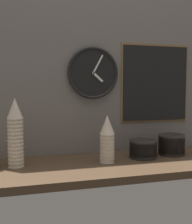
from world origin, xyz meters
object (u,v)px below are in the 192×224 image
at_px(cup_stack_center_right, 107,139).
at_px(bowl_stack_right, 143,148).
at_px(menu_board, 155,84).
at_px(wall_clock, 93,73).
at_px(cup_stack_left, 15,133).
at_px(bowl_stack_far_right, 171,144).

relative_size(cup_stack_center_right, bowl_stack_right, 1.61).
xyz_separation_m(bowl_stack_right, menu_board, (0.18, 0.21, 0.39)).
height_order(wall_clock, menu_board, menu_board).
relative_size(cup_stack_left, menu_board, 0.70).
relative_size(bowl_stack_right, menu_board, 0.32).
height_order(cup_stack_left, bowl_stack_right, cup_stack_left).
xyz_separation_m(cup_stack_left, bowl_stack_right, (0.74, -0.01, -0.12)).
distance_m(bowl_stack_right, menu_board, 0.48).
bearing_deg(bowl_stack_right, bowl_stack_far_right, 8.31).
bearing_deg(bowl_stack_far_right, cup_stack_center_right, -172.20).
xyz_separation_m(cup_stack_center_right, menu_board, (0.42, 0.24, 0.32)).
height_order(bowl_stack_right, menu_board, menu_board).
height_order(cup_stack_center_right, bowl_stack_far_right, cup_stack_center_right).
bearing_deg(wall_clock, cup_stack_center_right, -85.28).
distance_m(cup_stack_center_right, cup_stack_left, 0.50).
xyz_separation_m(cup_stack_center_right, bowl_stack_far_right, (0.45, 0.06, -0.07)).
bearing_deg(cup_stack_center_right, cup_stack_left, 175.30).
bearing_deg(menu_board, bowl_stack_far_right, -81.43).
distance_m(cup_stack_left, bowl_stack_right, 0.75).
bearing_deg(bowl_stack_far_right, bowl_stack_right, -171.69).
bearing_deg(wall_clock, cup_stack_left, -158.26).
distance_m(cup_stack_center_right, wall_clock, 0.45).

